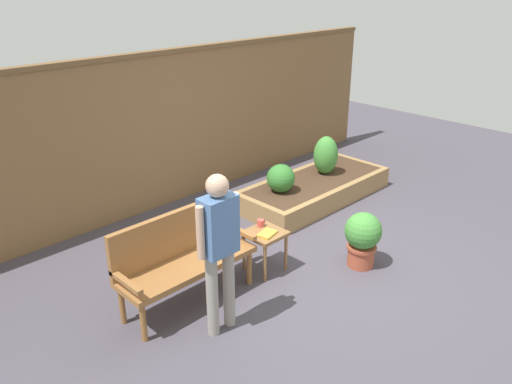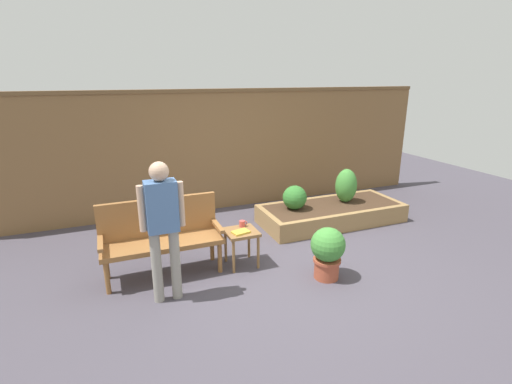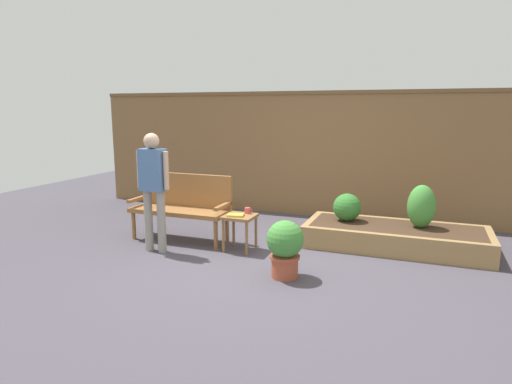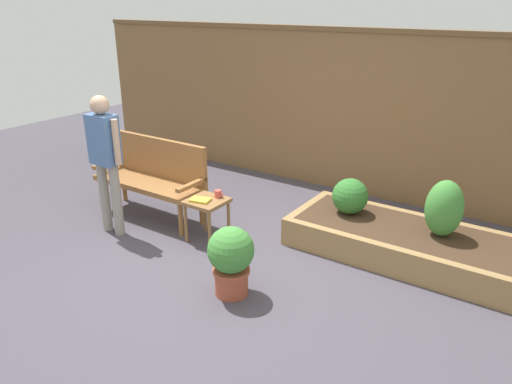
{
  "view_description": "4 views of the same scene",
  "coord_description": "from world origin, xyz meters",
  "px_view_note": "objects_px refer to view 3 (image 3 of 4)",
  "views": [
    {
      "loc": [
        -3.94,
        -3.13,
        3.1
      ],
      "look_at": [
        -0.15,
        0.71,
        0.76
      ],
      "focal_mm": 35.83,
      "sensor_mm": 36.0,
      "label": 1
    },
    {
      "loc": [
        -1.9,
        -3.87,
        2.38
      ],
      "look_at": [
        -0.18,
        0.37,
        0.96
      ],
      "focal_mm": 26.44,
      "sensor_mm": 36.0,
      "label": 2
    },
    {
      "loc": [
        1.85,
        -4.88,
        1.86
      ],
      "look_at": [
        -0.23,
        0.48,
        0.77
      ],
      "focal_mm": 31.01,
      "sensor_mm": 36.0,
      "label": 3
    },
    {
      "loc": [
        2.75,
        -3.39,
        2.48
      ],
      "look_at": [
        0.17,
        0.42,
        0.66
      ],
      "focal_mm": 34.29,
      "sensor_mm": 36.0,
      "label": 4
    }
  ],
  "objects_px": {
    "cup_on_table": "(248,211)",
    "potted_boxwood": "(285,246)",
    "shrub_far_corner": "(421,206)",
    "book_on_table": "(236,215)",
    "person_by_bench": "(153,182)",
    "garden_bench": "(183,202)",
    "side_table": "(240,221)",
    "shrub_near_bench": "(347,207)"
  },
  "relations": [
    {
      "from": "cup_on_table",
      "to": "potted_boxwood",
      "type": "relative_size",
      "value": 0.17
    },
    {
      "from": "shrub_far_corner",
      "to": "book_on_table",
      "type": "bearing_deg",
      "value": -156.37
    },
    {
      "from": "book_on_table",
      "to": "person_by_bench",
      "type": "relative_size",
      "value": 0.13
    },
    {
      "from": "cup_on_table",
      "to": "person_by_bench",
      "type": "height_order",
      "value": "person_by_bench"
    },
    {
      "from": "potted_boxwood",
      "to": "shrub_far_corner",
      "type": "relative_size",
      "value": 1.13
    },
    {
      "from": "book_on_table",
      "to": "potted_boxwood",
      "type": "height_order",
      "value": "potted_boxwood"
    },
    {
      "from": "person_by_bench",
      "to": "garden_bench",
      "type": "bearing_deg",
      "value": 85.83
    },
    {
      "from": "side_table",
      "to": "potted_boxwood",
      "type": "distance_m",
      "value": 1.1
    },
    {
      "from": "garden_bench",
      "to": "shrub_near_bench",
      "type": "height_order",
      "value": "garden_bench"
    },
    {
      "from": "cup_on_table",
      "to": "potted_boxwood",
      "type": "bearing_deg",
      "value": -46.46
    },
    {
      "from": "potted_boxwood",
      "to": "shrub_far_corner",
      "type": "xyz_separation_m",
      "value": [
        1.38,
        1.62,
        0.22
      ]
    },
    {
      "from": "person_by_bench",
      "to": "book_on_table",
      "type": "bearing_deg",
      "value": 20.69
    },
    {
      "from": "side_table",
      "to": "person_by_bench",
      "type": "xyz_separation_m",
      "value": [
        -1.03,
        -0.44,
        0.54
      ]
    },
    {
      "from": "shrub_near_bench",
      "to": "cup_on_table",
      "type": "bearing_deg",
      "value": -146.18
    },
    {
      "from": "book_on_table",
      "to": "shrub_far_corner",
      "type": "xyz_separation_m",
      "value": [
        2.26,
        0.99,
        0.09
      ]
    },
    {
      "from": "garden_bench",
      "to": "cup_on_table",
      "type": "height_order",
      "value": "garden_bench"
    },
    {
      "from": "cup_on_table",
      "to": "shrub_near_bench",
      "type": "relative_size",
      "value": 0.29
    },
    {
      "from": "book_on_table",
      "to": "shrub_far_corner",
      "type": "relative_size",
      "value": 0.36
    },
    {
      "from": "garden_bench",
      "to": "potted_boxwood",
      "type": "bearing_deg",
      "value": -26.18
    },
    {
      "from": "garden_bench",
      "to": "shrub_far_corner",
      "type": "xyz_separation_m",
      "value": [
        3.21,
        0.73,
        0.04
      ]
    },
    {
      "from": "potted_boxwood",
      "to": "person_by_bench",
      "type": "distance_m",
      "value": 1.98
    },
    {
      "from": "shrub_far_corner",
      "to": "person_by_bench",
      "type": "distance_m",
      "value": 3.54
    },
    {
      "from": "shrub_near_bench",
      "to": "person_by_bench",
      "type": "xyz_separation_m",
      "value": [
        -2.27,
        -1.36,
        0.44
      ]
    },
    {
      "from": "book_on_table",
      "to": "shrub_near_bench",
      "type": "xyz_separation_m",
      "value": [
        1.28,
        0.99,
        0.0
      ]
    },
    {
      "from": "potted_boxwood",
      "to": "person_by_bench",
      "type": "bearing_deg",
      "value": 172.07
    },
    {
      "from": "cup_on_table",
      "to": "shrub_near_bench",
      "type": "distance_m",
      "value": 1.43
    },
    {
      "from": "cup_on_table",
      "to": "person_by_bench",
      "type": "bearing_deg",
      "value": -152.4
    },
    {
      "from": "person_by_bench",
      "to": "cup_on_table",
      "type": "bearing_deg",
      "value": 27.6
    },
    {
      "from": "book_on_table",
      "to": "shrub_far_corner",
      "type": "height_order",
      "value": "shrub_far_corner"
    },
    {
      "from": "potted_boxwood",
      "to": "shrub_near_bench",
      "type": "relative_size",
      "value": 1.67
    },
    {
      "from": "cup_on_table",
      "to": "shrub_far_corner",
      "type": "xyz_separation_m",
      "value": [
        2.17,
        0.8,
        0.07
      ]
    },
    {
      "from": "shrub_far_corner",
      "to": "garden_bench",
      "type": "bearing_deg",
      "value": -167.23
    },
    {
      "from": "side_table",
      "to": "shrub_far_corner",
      "type": "xyz_separation_m",
      "value": [
        2.23,
        0.92,
        0.19
      ]
    },
    {
      "from": "cup_on_table",
      "to": "potted_boxwood",
      "type": "xyz_separation_m",
      "value": [
        0.79,
        -0.83,
        -0.15
      ]
    },
    {
      "from": "shrub_far_corner",
      "to": "person_by_bench",
      "type": "relative_size",
      "value": 0.37
    },
    {
      "from": "side_table",
      "to": "cup_on_table",
      "type": "xyz_separation_m",
      "value": [
        0.06,
        0.13,
        0.12
      ]
    },
    {
      "from": "garden_bench",
      "to": "shrub_near_bench",
      "type": "xyz_separation_m",
      "value": [
        2.23,
        0.73,
        -0.05
      ]
    },
    {
      "from": "side_table",
      "to": "shrub_far_corner",
      "type": "bearing_deg",
      "value": 22.54
    },
    {
      "from": "book_on_table",
      "to": "potted_boxwood",
      "type": "distance_m",
      "value": 1.09
    },
    {
      "from": "shrub_near_bench",
      "to": "shrub_far_corner",
      "type": "xyz_separation_m",
      "value": [
        0.98,
        0.0,
        0.09
      ]
    },
    {
      "from": "garden_bench",
      "to": "potted_boxwood",
      "type": "distance_m",
      "value": 2.04
    },
    {
      "from": "cup_on_table",
      "to": "shrub_near_bench",
      "type": "xyz_separation_m",
      "value": [
        1.19,
        0.8,
        -0.03
      ]
    }
  ]
}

